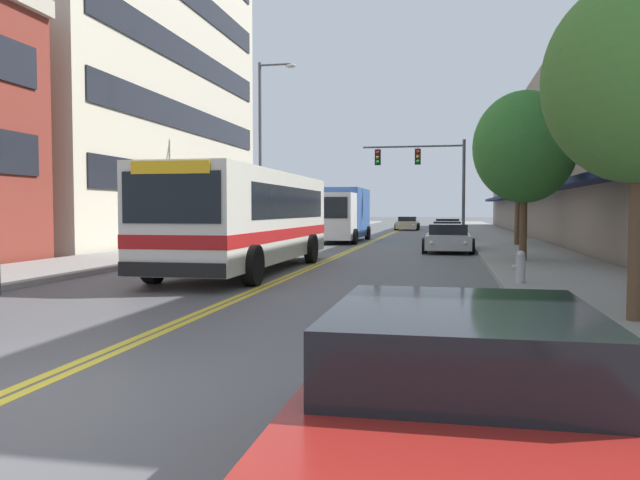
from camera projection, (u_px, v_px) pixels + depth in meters
The scene contains 21 objects.
ground_plane at pixel (382, 237), 42.16m from camera, with size 240.00×240.00×0.00m, color #565659.
sidewalk_left at pixel (277, 235), 43.63m from camera, with size 3.86×106.00×0.14m.
sidewalk_right at pixel (496, 237), 40.67m from camera, with size 3.86×106.00×0.14m.
centre_line at pixel (382, 237), 42.16m from camera, with size 0.34×106.00×0.01m.
office_tower_left at pixel (91, 32), 35.25m from camera, with size 12.08×22.31×23.76m.
storefront_row_right at pixel (599, 157), 39.20m from camera, with size 9.10×68.00×10.32m.
city_bus at pixel (249, 215), 18.93m from camera, with size 2.91×10.83×2.94m.
car_white_parked_left_near at pixel (272, 235), 31.51m from camera, with size 2.18×4.34×1.18m.
car_red_parked_right_foreground at pixel (462, 410), 3.94m from camera, with size 2.19×4.74×1.21m.
car_silver_parked_right_mid at pixel (448, 239), 27.25m from camera, with size 2.15×4.54×1.21m.
car_champagne_parked_right_far at pixel (447, 231), 37.86m from camera, with size 2.13×4.28×1.14m.
car_dark_grey_parked_right_end at pixel (448, 228), 45.23m from camera, with size 2.16×4.55×1.20m.
car_beige_moving_lead at pixel (407, 224), 56.76m from camera, with size 2.11×4.30×1.22m.
box_truck at pixel (342, 214), 36.11m from camera, with size 2.58×7.90×3.10m.
traffic_signal_mast at pixel (427, 169), 36.46m from camera, with size 5.97×0.38×5.91m.
street_lamp_left_near at pixel (1, 42), 13.20m from camera, with size 2.18×0.28×9.25m.
street_lamp_left_far at pixel (264, 140), 32.33m from camera, with size 2.00×0.28×9.45m.
street_tree_right_near at pixel (639, 80), 9.38m from camera, with size 2.84×2.84×5.23m.
street_tree_right_mid at pixel (524, 147), 20.97m from camera, with size 3.42×3.42×5.70m.
street_tree_right_far at pixel (518, 163), 30.22m from camera, with size 2.77×2.77×5.50m.
fire_hydrant at pixel (520, 267), 14.46m from camera, with size 0.30×0.22×0.75m.
Camera 1 is at (4.26, -5.11, 1.84)m, focal length 35.00 mm.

